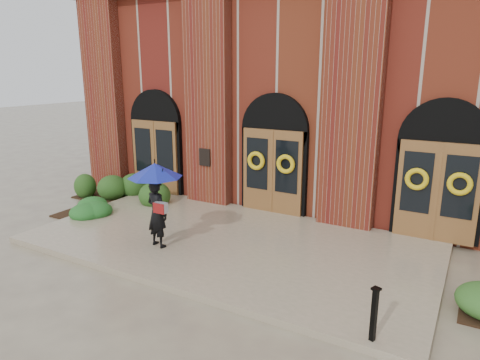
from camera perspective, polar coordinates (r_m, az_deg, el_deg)
The scene contains 7 objects.
ground at distance 10.91m, azimuth -2.02°, elevation -8.92°, with size 90.00×90.00×0.00m, color gray.
landing at distance 11.00m, azimuth -1.61°, elevation -8.29°, with size 10.00×5.30×0.15m, color tan.
church_building at distance 18.11m, azimuth 12.88°, elevation 11.49°, with size 16.20×12.53×7.00m.
man_with_umbrella at distance 10.32m, azimuth -11.15°, elevation -1.17°, with size 1.50×1.50×2.07m.
metal_post at distance 7.32m, azimuth 17.45°, elevation -16.57°, with size 0.16×0.16×0.92m.
hedge_wall_left at distance 15.16m, azimuth -15.52°, elevation -1.10°, with size 3.12×1.25×0.80m, color #244918.
hedge_front_left at distance 14.03m, azimuth -20.12°, elevation -3.38°, with size 1.38×1.18×0.49m, color #1E591F.
Camera 1 is at (5.27, -8.52, 4.33)m, focal length 32.00 mm.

